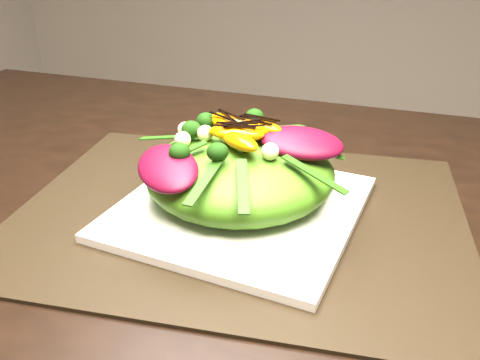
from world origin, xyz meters
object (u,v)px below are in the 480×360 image
(placemat, at_px, (240,213))
(orange_segment, at_px, (251,128))
(plate_base, at_px, (240,207))
(salad_bowl, at_px, (240,197))
(lettuce_mound, at_px, (240,172))
(dining_table, at_px, (283,233))

(placemat, distance_m, orange_segment, 0.10)
(placemat, bearing_deg, plate_base, 180.00)
(salad_bowl, relative_size, orange_segment, 3.60)
(placemat, bearing_deg, orange_segment, 81.77)
(orange_segment, bearing_deg, lettuce_mound, -98.23)
(salad_bowl, xyz_separation_m, lettuce_mound, (0.00, 0.00, 0.03))
(dining_table, xyz_separation_m, orange_segment, (-0.05, 0.02, 0.12))
(plate_base, bearing_deg, dining_table, 6.53)
(plate_base, xyz_separation_m, lettuce_mound, (0.00, 0.00, 0.05))
(dining_table, distance_m, placemat, 0.06)
(plate_base, xyz_separation_m, salad_bowl, (0.00, 0.00, 0.01))
(plate_base, bearing_deg, orange_segment, 81.77)
(dining_table, bearing_deg, orange_segment, 156.03)
(dining_table, distance_m, plate_base, 0.06)
(placemat, xyz_separation_m, salad_bowl, (-0.00, 0.00, 0.02))
(plate_base, relative_size, salad_bowl, 1.17)
(placemat, bearing_deg, salad_bowl, 180.00)
(dining_table, relative_size, plate_base, 5.88)
(dining_table, xyz_separation_m, placemat, (-0.05, -0.01, 0.02))
(placemat, distance_m, lettuce_mound, 0.06)
(salad_bowl, relative_size, lettuce_mound, 1.05)
(salad_bowl, distance_m, orange_segment, 0.08)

